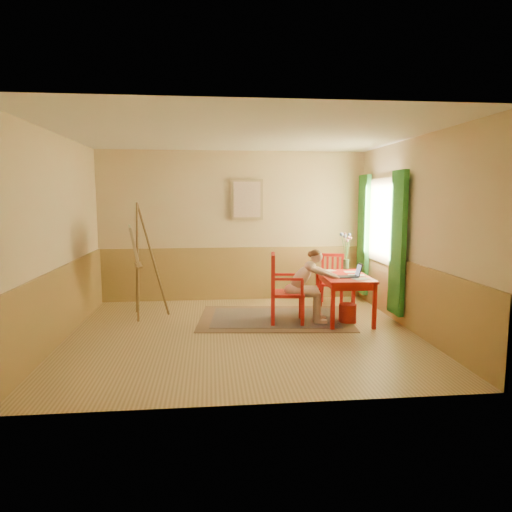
{
  "coord_description": "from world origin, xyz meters",
  "views": [
    {
      "loc": [
        -0.45,
        -6.3,
        1.94
      ],
      "look_at": [
        0.25,
        0.55,
        1.05
      ],
      "focal_mm": 31.84,
      "sensor_mm": 36.0,
      "label": 1
    }
  ],
  "objects": [
    {
      "name": "room",
      "position": [
        0.0,
        0.0,
        1.4
      ],
      "size": [
        5.04,
        4.54,
        2.84
      ],
      "color": "tan",
      "rests_on": "ground"
    },
    {
      "name": "table",
      "position": [
        1.66,
        0.59,
        0.63
      ],
      "size": [
        0.76,
        1.22,
        0.72
      ],
      "color": "red",
      "rests_on": "room"
    },
    {
      "name": "chair_back",
      "position": [
        1.75,
        1.63,
        0.46
      ],
      "size": [
        0.52,
        0.53,
        0.92
      ],
      "color": "red",
      "rests_on": "room"
    },
    {
      "name": "wall_portrait",
      "position": [
        0.25,
        2.2,
        1.9
      ],
      "size": [
        0.6,
        0.05,
        0.76
      ],
      "color": "tan",
      "rests_on": "room"
    },
    {
      "name": "chair_left",
      "position": [
        0.68,
        0.5,
        0.54
      ],
      "size": [
        0.56,
        0.54,
        1.09
      ],
      "color": "red",
      "rests_on": "room"
    },
    {
      "name": "window",
      "position": [
        2.42,
        1.1,
        1.35
      ],
      "size": [
        0.12,
        2.01,
        2.2
      ],
      "color": "white",
      "rests_on": "room"
    },
    {
      "name": "wastebasket",
      "position": [
        1.68,
        0.43,
        0.15
      ],
      "size": [
        0.35,
        0.35,
        0.29
      ],
      "primitive_type": "cylinder",
      "rotation": [
        0.0,
        0.0,
        -0.38
      ],
      "color": "red",
      "rests_on": "room"
    },
    {
      "name": "vase",
      "position": [
        1.87,
        1.2,
        1.01
      ],
      "size": [
        0.21,
        0.31,
        0.63
      ],
      "color": "#3F724C",
      "rests_on": "table"
    },
    {
      "name": "papers",
      "position": [
        1.76,
        0.68,
        0.72
      ],
      "size": [
        0.65,
        1.05,
        0.0
      ],
      "color": "white",
      "rests_on": "table"
    },
    {
      "name": "rug",
      "position": [
        0.57,
        0.76,
        0.01
      ],
      "size": [
        2.55,
        1.83,
        0.02
      ],
      "color": "#8C7251",
      "rests_on": "room"
    },
    {
      "name": "laptop",
      "position": [
        1.71,
        0.4,
        0.76
      ],
      "size": [
        0.36,
        0.23,
        0.21
      ],
      "color": "#1E2338",
      "rests_on": "table"
    },
    {
      "name": "easel",
      "position": [
        -1.63,
        1.1,
        1.11
      ],
      "size": [
        0.69,
        0.84,
        1.87
      ],
      "color": "brown",
      "rests_on": "room"
    },
    {
      "name": "wainscot",
      "position": [
        0.0,
        0.8,
        0.5
      ],
      "size": [
        5.0,
        4.5,
        1.0
      ],
      "color": "#A68142",
      "rests_on": "room"
    },
    {
      "name": "figure",
      "position": [
        1.02,
        0.47,
        0.64
      ],
      "size": [
        0.88,
        0.42,
        1.16
      ],
      "color": "#D3A98E",
      "rests_on": "room"
    }
  ]
}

